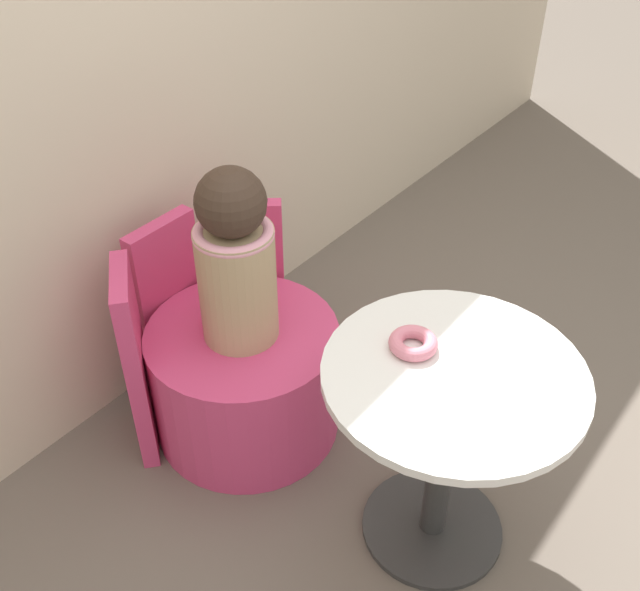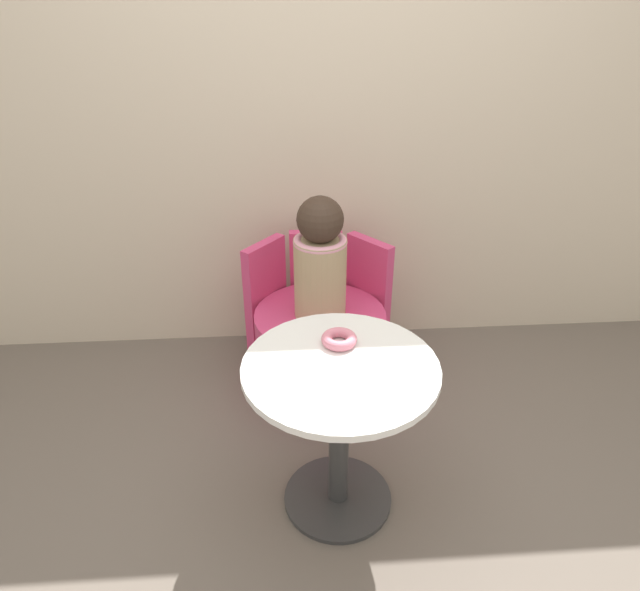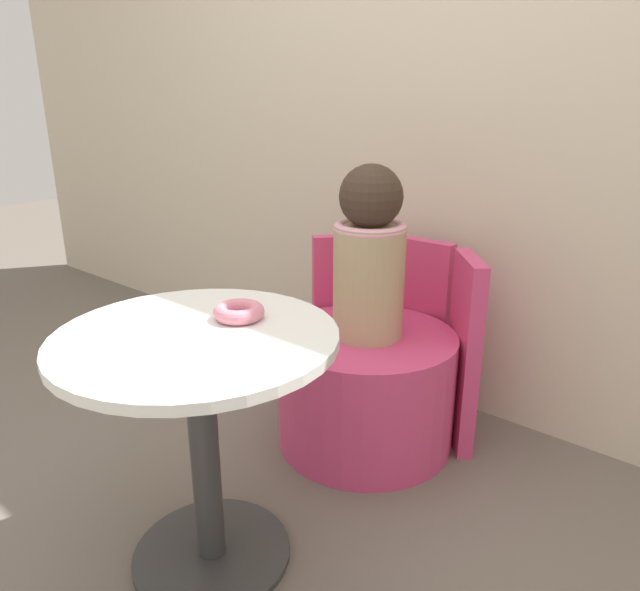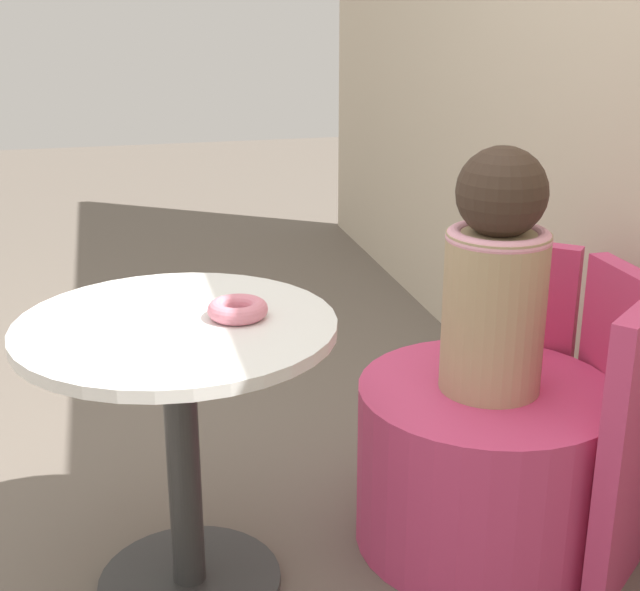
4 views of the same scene
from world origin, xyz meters
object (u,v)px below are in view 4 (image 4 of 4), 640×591
object	(u,v)px
tub_chair	(483,464)
donut	(238,309)
child_figure	(496,276)
round_table	(180,401)

from	to	relation	value
tub_chair	donut	xyz separation A→B (m)	(0.03, -0.57, 0.44)
tub_chair	child_figure	xyz separation A→B (m)	(0.00, 0.00, 0.46)
tub_chair	round_table	bearing A→B (deg)	-88.48
donut	round_table	bearing A→B (deg)	-93.41
child_figure	donut	distance (m)	0.57
tub_chair	donut	distance (m)	0.72
child_figure	donut	bearing A→B (deg)	-87.41
tub_chair	child_figure	bearing A→B (deg)	0.00
round_table	donut	size ratio (longest dim) A/B	5.29
tub_chair	child_figure	distance (m)	0.46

